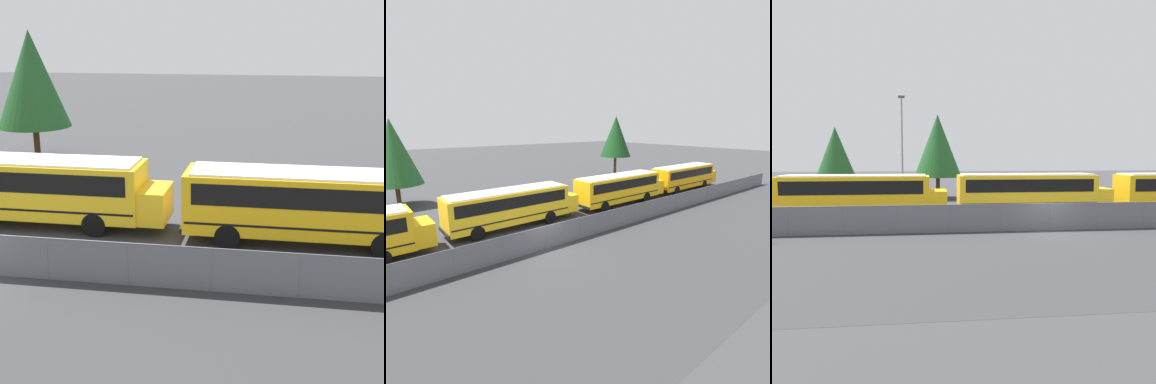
{
  "view_description": "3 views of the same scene",
  "coord_description": "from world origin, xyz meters",
  "views": [
    {
      "loc": [
        11.13,
        -16.99,
        8.8
      ],
      "look_at": [
        7.46,
        5.92,
        1.85
      ],
      "focal_mm": 50.0,
      "sensor_mm": 36.0,
      "label": 1
    },
    {
      "loc": [
        -10.28,
        -16.37,
        8.33
      ],
      "look_at": [
        6.85,
        5.03,
        2.17
      ],
      "focal_mm": 28.0,
      "sensor_mm": 36.0,
      "label": 2
    },
    {
      "loc": [
        -7.63,
        -21.67,
        4.4
      ],
      "look_at": [
        -4.67,
        5.01,
        1.92
      ],
      "focal_mm": 35.0,
      "sensor_mm": 36.0,
      "label": 3
    }
  ],
  "objects": [
    {
      "name": "light_pole",
      "position": [
        -9.51,
        14.06,
        5.45
      ],
      "size": [
        0.6,
        0.24,
        10.11
      ],
      "color": "gray",
      "rests_on": "ground_plane"
    },
    {
      "name": "road_strip",
      "position": [
        0.0,
        -6.0,
        0.0
      ],
      "size": [
        106.78,
        12.0,
        0.01
      ],
      "color": "#333335",
      "rests_on": "ground_plane"
    },
    {
      "name": "tree_1",
      "position": [
        -16.8,
        19.47,
        4.97
      ],
      "size": [
        4.09,
        4.09,
        7.65
      ],
      "color": "#51381E",
      "rests_on": "ground_plane"
    },
    {
      "name": "school_bus_1",
      "position": [
        -12.04,
        5.02,
        1.92
      ],
      "size": [
        11.57,
        2.62,
        3.2
      ],
      "color": "yellow",
      "rests_on": "ground_plane"
    },
    {
      "name": "tree_2",
      "position": [
        -5.98,
        18.81,
        5.64
      ],
      "size": [
        5.14,
        5.14,
        9.0
      ],
      "color": "#51381E",
      "rests_on": "ground_plane"
    },
    {
      "name": "ground_plane",
      "position": [
        0.0,
        0.0,
        0.0
      ],
      "size": [
        200.0,
        200.0,
        0.0
      ],
      "primitive_type": "plane",
      "color": "#38383A"
    },
    {
      "name": "school_bus_2",
      "position": [
        0.34,
        5.62,
        1.92
      ],
      "size": [
        11.57,
        2.62,
        3.2
      ],
      "color": "yellow",
      "rests_on": "ground_plane"
    },
    {
      "name": "fence",
      "position": [
        0.0,
        -0.0,
        0.85
      ],
      "size": [
        72.85,
        0.07,
        1.67
      ],
      "color": "#9EA0A5",
      "rests_on": "ground_plane"
    }
  ]
}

